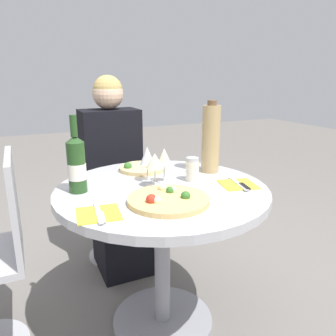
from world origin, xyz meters
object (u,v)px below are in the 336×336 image
(chair_behind_diner, at_px, (110,192))
(tall_carafe, at_px, (211,139))
(seated_diner, at_px, (116,184))
(dining_table, at_px, (162,217))
(wine_bottle, at_px, (77,164))
(pizza_large, at_px, (168,199))

(chair_behind_diner, height_order, tall_carafe, tall_carafe)
(chair_behind_diner, xyz_separation_m, seated_diner, (-0.00, -0.14, 0.10))
(dining_table, height_order, seated_diner, seated_diner)
(dining_table, relative_size, seated_diner, 0.79)
(dining_table, bearing_deg, wine_bottle, 164.92)
(seated_diner, relative_size, pizza_large, 3.74)
(pizza_large, relative_size, wine_bottle, 0.98)
(pizza_large, xyz_separation_m, tall_carafe, (0.37, 0.29, 0.16))
(wine_bottle, height_order, tall_carafe, tall_carafe)
(seated_diner, distance_m, tall_carafe, 0.71)
(dining_table, bearing_deg, chair_behind_diner, 92.59)
(pizza_large, bearing_deg, chair_behind_diner, 89.02)
(dining_table, distance_m, wine_bottle, 0.44)
(dining_table, xyz_separation_m, wine_bottle, (-0.34, 0.09, 0.26))
(wine_bottle, bearing_deg, dining_table, -15.08)
(dining_table, height_order, pizza_large, pizza_large)
(wine_bottle, bearing_deg, chair_behind_diner, 65.81)
(chair_behind_diner, xyz_separation_m, wine_bottle, (-0.31, -0.68, 0.39))
(chair_behind_diner, bearing_deg, seated_diner, 90.00)
(chair_behind_diner, height_order, pizza_large, chair_behind_diner)
(dining_table, xyz_separation_m, pizza_large, (-0.05, -0.17, 0.16))
(wine_bottle, distance_m, tall_carafe, 0.66)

